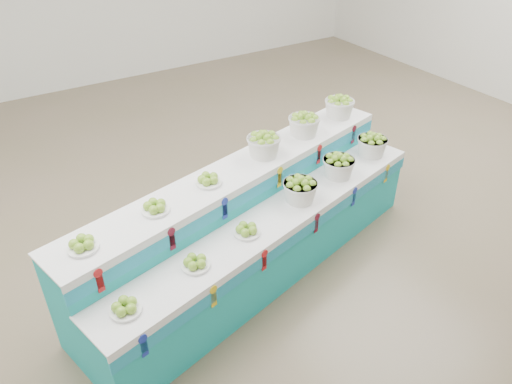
{
  "coord_description": "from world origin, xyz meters",
  "views": [
    {
      "loc": [
        -2.72,
        -3.83,
        3.33
      ],
      "look_at": [
        -0.76,
        -0.72,
        0.87
      ],
      "focal_mm": 34.29,
      "sensor_mm": 36.0,
      "label": 1
    }
  ],
  "objects_px": {
    "display_stand": "(256,224)",
    "basket_lower_left": "(300,189)",
    "plate_upper_mid": "(155,206)",
    "basket_upper_right": "(339,106)"
  },
  "relations": [
    {
      "from": "plate_upper_mid",
      "to": "basket_upper_right",
      "type": "relative_size",
      "value": 0.72
    },
    {
      "from": "plate_upper_mid",
      "to": "basket_upper_right",
      "type": "bearing_deg",
      "value": 13.94
    },
    {
      "from": "basket_upper_right",
      "to": "basket_lower_left",
      "type": "bearing_deg",
      "value": -145.09
    },
    {
      "from": "display_stand",
      "to": "basket_lower_left",
      "type": "relative_size",
      "value": 11.64
    },
    {
      "from": "basket_lower_left",
      "to": "display_stand",
      "type": "bearing_deg",
      "value": 160.24
    },
    {
      "from": "basket_lower_left",
      "to": "plate_upper_mid",
      "type": "height_order",
      "value": "plate_upper_mid"
    },
    {
      "from": "display_stand",
      "to": "basket_upper_right",
      "type": "xyz_separation_m",
      "value": [
        1.46,
        0.6,
        0.63
      ]
    },
    {
      "from": "plate_upper_mid",
      "to": "basket_upper_right",
      "type": "distance_m",
      "value": 2.49
    },
    {
      "from": "display_stand",
      "to": "basket_upper_right",
      "type": "distance_m",
      "value": 1.7
    },
    {
      "from": "basket_lower_left",
      "to": "basket_upper_right",
      "type": "xyz_separation_m",
      "value": [
        1.06,
        0.74,
        0.3
      ]
    }
  ]
}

